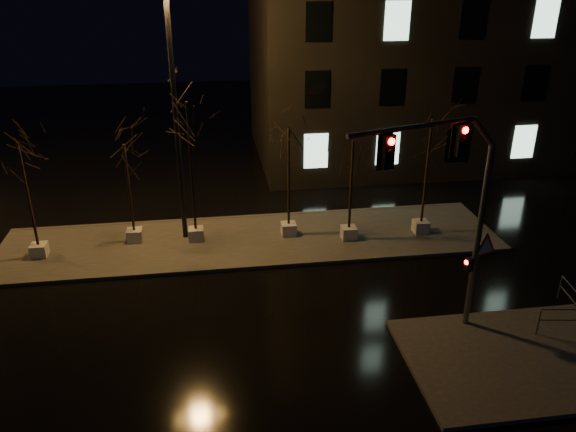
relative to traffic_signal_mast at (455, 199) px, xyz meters
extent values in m
plane|color=black|center=(-5.53, 1.86, -4.92)|extent=(90.00, 90.00, 0.00)
cube|color=#403E39|center=(-5.53, 7.86, -4.84)|extent=(22.00, 5.00, 0.15)
cube|color=#403E39|center=(1.97, -1.64, -4.84)|extent=(7.00, 5.00, 0.15)
cube|color=black|center=(8.47, 19.86, 2.58)|extent=(25.00, 12.00, 15.00)
cube|color=silver|center=(-14.51, 7.50, -4.49)|extent=(0.65, 0.65, 0.55)
cylinder|color=black|center=(-14.51, 7.50, -2.02)|extent=(0.11, 0.11, 4.40)
cube|color=silver|center=(-10.69, 8.38, -4.49)|extent=(0.65, 0.65, 0.55)
cylinder|color=black|center=(-10.69, 8.38, -2.28)|extent=(0.11, 0.11, 3.88)
cube|color=silver|center=(-8.01, 8.13, -4.49)|extent=(0.65, 0.65, 0.55)
cylinder|color=black|center=(-8.01, 8.13, -1.40)|extent=(0.11, 0.11, 5.63)
cube|color=silver|center=(-3.86, 8.05, -4.49)|extent=(0.65, 0.65, 0.55)
cylinder|color=black|center=(-3.86, 8.05, -2.02)|extent=(0.11, 0.11, 4.39)
cube|color=silver|center=(-1.26, 7.29, -4.49)|extent=(0.65, 0.65, 0.55)
cylinder|color=black|center=(-1.26, 7.29, -2.24)|extent=(0.11, 0.11, 3.95)
cube|color=silver|center=(2.15, 7.45, -4.49)|extent=(0.65, 0.65, 0.55)
cylinder|color=black|center=(2.15, 7.45, -1.87)|extent=(0.11, 0.11, 4.70)
cylinder|color=#5B5E62|center=(1.12, 0.36, -1.62)|extent=(0.19, 0.19, 6.30)
cylinder|color=#5B5E62|center=(-1.72, -0.55, 2.42)|extent=(4.05, 1.42, 0.15)
cube|color=black|center=(-0.08, -0.02, 1.84)|extent=(0.37, 0.32, 0.95)
cube|color=black|center=(-2.48, -0.79, 1.84)|extent=(0.37, 0.32, 0.95)
cube|color=black|center=(0.90, 0.29, -2.46)|extent=(0.28, 0.25, 0.47)
cone|color=red|center=(1.44, 0.41, -1.93)|extent=(1.05, 0.36, 1.09)
sphere|color=#FF0C07|center=(1.12, 0.36, 2.15)|extent=(0.19, 0.19, 0.19)
cylinder|color=black|center=(-8.50, 8.50, 0.50)|extent=(0.21, 0.21, 10.54)
cylinder|color=#5B5E62|center=(3.15, -0.62, -4.31)|extent=(0.05, 0.05, 0.91)
cylinder|color=#5B5E62|center=(4.26, -0.79, -3.80)|extent=(2.21, 0.38, 0.04)
cylinder|color=#5B5E62|center=(4.26, -0.79, -4.21)|extent=(2.21, 0.38, 0.04)
cylinder|color=#5B5E62|center=(5.12, 1.32, -4.32)|extent=(0.05, 0.05, 0.89)
cylinder|color=#5B5E62|center=(4.97, 0.33, -3.82)|extent=(0.34, 1.97, 0.04)
cylinder|color=#5B5E62|center=(4.97, 0.33, -4.22)|extent=(0.34, 1.97, 0.04)
camera|label=1|loc=(-7.19, -14.64, 6.37)|focal=35.00mm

